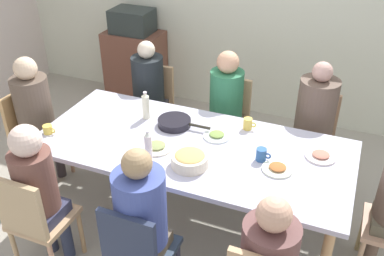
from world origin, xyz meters
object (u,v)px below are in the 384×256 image
Objects in this scene: person_7 at (148,88)px; cup_3 at (127,164)px; person_1 at (226,101)px; cup_2 at (48,129)px; chair_1 at (228,118)px; side_cabinet at (136,67)px; person_3 at (35,110)px; bottle_0 at (146,106)px; chair_6 at (35,218)px; chair_3 at (32,131)px; chair_2 at (137,252)px; serving_pan at (175,122)px; plate_0 at (321,156)px; person_5 at (315,116)px; cup_0 at (248,124)px; plate_1 at (217,136)px; chair_5 at (312,135)px; person_6 at (37,186)px; microwave at (132,21)px; chair_7 at (153,103)px; cup_1 at (261,155)px; dining_table at (192,151)px; person_2 at (142,215)px; bottle_1 at (148,145)px; plate_3 at (277,168)px; plate_2 at (157,147)px; bowl_0 at (190,159)px.

cup_3 is at bearing -68.66° from person_7.
person_1 is 1.60m from cup_2.
person_7 is 10.92× the size of cup_2.
side_cabinet is at bearing 149.53° from chair_1.
person_3 is 5.06× the size of bottle_0.
person_1 is at bearing 0.02° from person_7.
chair_3 is at bearing 130.39° from chair_6.
serving_pan is (-0.24, 1.14, 0.29)m from chair_2.
person_7 is 1.88m from plate_0.
person_3 is 2.75× the size of serving_pan.
cup_0 is at bearing -136.96° from person_5.
person_3 is at bearing -173.99° from plate_1.
chair_5 is 2.32m from cup_2.
side_cabinet is at bearing 104.62° from person_6.
chair_3 reaches higher than cup_3.
cup_2 is (-1.14, -1.21, 0.29)m from chair_1.
person_6 reaches higher than microwave.
chair_6 is at bearing -104.38° from bottle_0.
chair_2 is (0.00, -1.76, -0.23)m from person_1.
chair_2 is at bearing -114.86° from person_5.
chair_2 is at bearing -61.17° from microwave.
chair_7 is 1.88× the size of microwave.
cup_1 is 2.75m from microwave.
cup_2 is (-1.28, -0.46, 0.02)m from plate_1.
microwave is (-1.51, 2.74, 0.53)m from chair_2.
dining_table is 1.96× the size of person_2.
person_7 reaches higher than side_cabinet.
plate_0 is 2.96m from side_cabinet.
cup_3 is (-0.45, -0.64, 0.03)m from plate_1.
chair_3 is 1.41m from cup_3.
chair_2 is 3.78× the size of bottle_1.
chair_6 is 8.02× the size of cup_1.
chair_1 is 0.71× the size of person_3.
chair_7 is 8.13× the size of cup_3.
cup_3 is at bearing -19.66° from chair_3.
plate_3 is (0.69, -1.00, 0.27)m from chair_1.
plate_0 is 0.96× the size of bottle_1.
plate_1 is at bearing 82.62° from chair_2.
plate_1 is 1.36m from cup_2.
person_2 is at bearing -64.15° from bottle_0.
cup_0 is 0.87m from bottle_0.
plate_2 is at bearing -57.00° from microwave.
person_6 is 5.50× the size of plate_3.
serving_pan is (-1.06, -0.63, 0.04)m from person_5.
chair_7 is at bearing 141.94° from plate_1.
dining_table is at bearing -41.26° from serving_pan.
chair_6 is 1.00× the size of chair_7.
plate_3 is at bearing 17.33° from bowl_0.
plate_1 is (0.96, 1.10, 0.27)m from chair_6.
person_1 reaches higher than plate_1.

